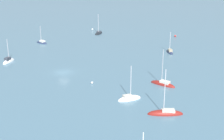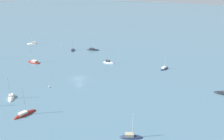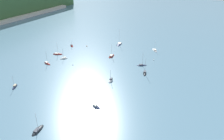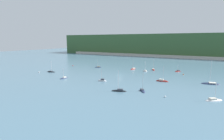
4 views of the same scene
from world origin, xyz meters
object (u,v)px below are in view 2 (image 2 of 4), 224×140
object	(u,v)px
sailboat_10	(93,50)
sailboat_11	(33,44)
mooring_buoy_0	(62,45)
sailboat_3	(109,63)
sailboat_8	(34,63)
sailboat_4	(73,50)
sailboat_9	(11,98)
mooring_buoy_1	(49,87)
sailboat_0	(131,137)
sailboat_7	(25,114)
sailboat_12	(164,69)

from	to	relation	value
sailboat_10	sailboat_11	size ratio (longest dim) A/B	1.30
mooring_buoy_0	sailboat_3	bearing A→B (deg)	162.31
sailboat_8	mooring_buoy_0	distance (m)	27.35
sailboat_4	sailboat_9	size ratio (longest dim) A/B	1.12
mooring_buoy_0	mooring_buoy_1	size ratio (longest dim) A/B	1.14
sailboat_0	sailboat_9	distance (m)	39.08
sailboat_7	sailboat_11	distance (m)	72.66
sailboat_9	sailboat_0	bearing A→B (deg)	44.92
sailboat_8	sailboat_11	distance (m)	31.95
sailboat_9	mooring_buoy_0	xyz separation A→B (m)	(24.73, -51.58, 0.22)
sailboat_4	sailboat_11	xyz separation A→B (m)	(27.03, 0.91, 0.00)
sailboat_8	sailboat_12	bearing A→B (deg)	-159.40
sailboat_8	sailboat_9	distance (m)	30.71
sailboat_4	sailboat_0	bearing A→B (deg)	-164.08
sailboat_9	mooring_buoy_1	distance (m)	11.96
sailboat_11	sailboat_12	size ratio (longest dim) A/B	1.17
sailboat_0	mooring_buoy_1	world-z (taller)	sailboat_0
sailboat_10	mooring_buoy_0	world-z (taller)	sailboat_10
sailboat_7	mooring_buoy_0	distance (m)	66.03
sailboat_0	sailboat_12	bearing A→B (deg)	69.22
sailboat_0	sailboat_12	xyz separation A→B (m)	(5.25, -44.15, -0.01)
sailboat_3	mooring_buoy_0	distance (m)	37.53
sailboat_11	mooring_buoy_0	xyz separation A→B (m)	(-16.47, -4.88, 0.20)
sailboat_11	sailboat_10	bearing A→B (deg)	151.84
sailboat_7	sailboat_10	size ratio (longest dim) A/B	0.90
sailboat_0	mooring_buoy_0	world-z (taller)	sailboat_0
sailboat_0	sailboat_11	size ratio (longest dim) A/B	0.92
sailboat_4	mooring_buoy_0	size ratio (longest dim) A/B	14.37
sailboat_9	mooring_buoy_1	xyz separation A→B (m)	(-4.96, -10.88, 0.19)
sailboat_3	sailboat_7	xyz separation A→B (m)	(0.29, 44.29, -0.02)
sailboat_10	sailboat_12	xyz separation A→B (m)	(-39.22, 7.59, -0.02)
sailboat_8	sailboat_9	xyz separation A→B (m)	(-17.60, 25.17, -0.03)
sailboat_0	sailboat_4	world-z (taller)	sailboat_4
sailboat_10	sailboat_12	bearing A→B (deg)	-30.46
sailboat_11	sailboat_3	bearing A→B (deg)	135.01
sailboat_9	mooring_buoy_0	size ratio (longest dim) A/B	12.89
sailboat_0	mooring_buoy_1	xyz separation A→B (m)	(34.10, -9.80, 0.15)
sailboat_8	mooring_buoy_0	bearing A→B (deg)	-75.60
sailboat_11	mooring_buoy_1	size ratio (longest dim) A/B	14.31
sailboat_12	mooring_buoy_0	bearing A→B (deg)	99.36
sailboat_4	mooring_buoy_0	world-z (taller)	sailboat_4
sailboat_0	sailboat_9	xyz separation A→B (m)	(39.07, 1.08, -0.04)
sailboat_3	mooring_buoy_1	world-z (taller)	sailboat_3
sailboat_9	sailboat_8	bearing A→B (deg)	168.29
sailboat_12	mooring_buoy_0	distance (m)	58.89
sailboat_4	sailboat_8	bearing A→B (deg)	138.40
sailboat_0	mooring_buoy_1	size ratio (longest dim) A/B	13.09
sailboat_7	sailboat_9	world-z (taller)	sailboat_7
sailboat_3	sailboat_7	distance (m)	44.29
sailboat_4	sailboat_7	distance (m)	57.41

